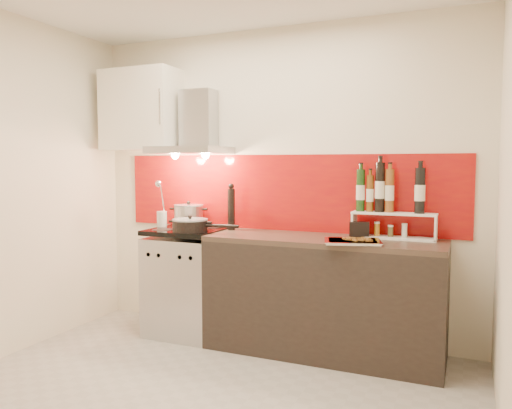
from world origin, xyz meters
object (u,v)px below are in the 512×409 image
at_px(saute_pan, 191,225).
at_px(baking_tray, 353,241).
at_px(range_stove, 188,282).
at_px(stock_pot, 189,215).
at_px(counter, 323,295).
at_px(pepper_mill, 231,207).

height_order(saute_pan, baking_tray, saute_pan).
xyz_separation_m(range_stove, stock_pot, (-0.09, 0.16, 0.56)).
distance_m(range_stove, counter, 1.20).
xyz_separation_m(stock_pot, saute_pan, (0.21, -0.31, -0.04)).
bearing_deg(baking_tray, range_stove, 172.99).
height_order(range_stove, counter, range_stove).
xyz_separation_m(saute_pan, pepper_mill, (0.23, 0.28, 0.13)).
distance_m(stock_pot, saute_pan, 0.37).
relative_size(counter, stock_pot, 6.87).
height_order(counter, pepper_mill, pepper_mill).
height_order(stock_pot, pepper_mill, pepper_mill).
bearing_deg(pepper_mill, range_stove, -158.65).
xyz_separation_m(range_stove, pepper_mill, (0.35, 0.14, 0.65)).
xyz_separation_m(range_stove, saute_pan, (0.12, -0.14, 0.52)).
bearing_deg(range_stove, pepper_mill, 21.35).
relative_size(saute_pan, pepper_mill, 1.42).
height_order(counter, stock_pot, stock_pot).
relative_size(range_stove, stock_pot, 3.47).
xyz_separation_m(range_stove, baking_tray, (1.46, -0.18, 0.47)).
bearing_deg(saute_pan, pepper_mill, 50.53).
bearing_deg(counter, range_stove, -179.77).
bearing_deg(baking_tray, stock_pot, 167.45).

